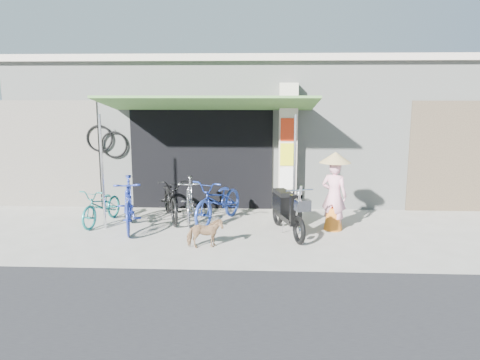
{
  "coord_description": "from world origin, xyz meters",
  "views": [
    {
      "loc": [
        0.25,
        -8.49,
        2.77
      ],
      "look_at": [
        -0.2,
        1.0,
        1.0
      ],
      "focal_mm": 35.0,
      "sensor_mm": 36.0,
      "label": 1
    }
  ],
  "objects_px": {
    "bike_silver": "(190,200)",
    "street_dog": "(205,233)",
    "bike_teal": "(102,206)",
    "bike_blue": "(129,204)",
    "nun": "(334,191)",
    "moped": "(287,211)",
    "bike_navy": "(219,201)",
    "bike_black": "(171,198)"
  },
  "relations": [
    {
      "from": "bike_black",
      "to": "bike_navy",
      "type": "bearing_deg",
      "value": -31.01
    },
    {
      "from": "bike_black",
      "to": "moped",
      "type": "height_order",
      "value": "moped"
    },
    {
      "from": "bike_blue",
      "to": "moped",
      "type": "xyz_separation_m",
      "value": [
        3.22,
        -0.14,
        -0.07
      ]
    },
    {
      "from": "bike_blue",
      "to": "moped",
      "type": "distance_m",
      "value": 3.23
    },
    {
      "from": "bike_teal",
      "to": "nun",
      "type": "distance_m",
      "value": 4.91
    },
    {
      "from": "bike_black",
      "to": "street_dog",
      "type": "distance_m",
      "value": 2.16
    },
    {
      "from": "bike_teal",
      "to": "street_dog",
      "type": "distance_m",
      "value": 2.82
    },
    {
      "from": "moped",
      "to": "bike_blue",
      "type": "bearing_deg",
      "value": 161.64
    },
    {
      "from": "bike_navy",
      "to": "nun",
      "type": "height_order",
      "value": "nun"
    },
    {
      "from": "bike_teal",
      "to": "bike_silver",
      "type": "relative_size",
      "value": 0.93
    },
    {
      "from": "bike_blue",
      "to": "nun",
      "type": "xyz_separation_m",
      "value": [
        4.19,
        0.18,
        0.27
      ]
    },
    {
      "from": "bike_teal",
      "to": "nun",
      "type": "relative_size",
      "value": 0.93
    },
    {
      "from": "bike_silver",
      "to": "nun",
      "type": "relative_size",
      "value": 1.0
    },
    {
      "from": "bike_black",
      "to": "bike_silver",
      "type": "bearing_deg",
      "value": -36.76
    },
    {
      "from": "bike_navy",
      "to": "bike_teal",
      "type": "bearing_deg",
      "value": -151.61
    },
    {
      "from": "street_dog",
      "to": "bike_black",
      "type": "bearing_deg",
      "value": 13.24
    },
    {
      "from": "moped",
      "to": "nun",
      "type": "xyz_separation_m",
      "value": [
        0.97,
        0.32,
        0.34
      ]
    },
    {
      "from": "bike_teal",
      "to": "bike_silver",
      "type": "distance_m",
      "value": 1.87
    },
    {
      "from": "bike_teal",
      "to": "bike_silver",
      "type": "height_order",
      "value": "bike_silver"
    },
    {
      "from": "bike_black",
      "to": "bike_navy",
      "type": "relative_size",
      "value": 0.97
    },
    {
      "from": "bike_blue",
      "to": "nun",
      "type": "bearing_deg",
      "value": -11.21
    },
    {
      "from": "bike_teal",
      "to": "bike_silver",
      "type": "bearing_deg",
      "value": 19.71
    },
    {
      "from": "bike_navy",
      "to": "street_dog",
      "type": "height_order",
      "value": "bike_navy"
    },
    {
      "from": "bike_navy",
      "to": "moped",
      "type": "xyz_separation_m",
      "value": [
        1.42,
        -0.72,
        -0.02
      ]
    },
    {
      "from": "street_dog",
      "to": "moped",
      "type": "bearing_deg",
      "value": -72.1
    },
    {
      "from": "bike_navy",
      "to": "street_dog",
      "type": "distance_m",
      "value": 1.69
    },
    {
      "from": "bike_silver",
      "to": "street_dog",
      "type": "distance_m",
      "value": 1.86
    },
    {
      "from": "moped",
      "to": "nun",
      "type": "height_order",
      "value": "nun"
    },
    {
      "from": "street_dog",
      "to": "moped",
      "type": "height_order",
      "value": "moped"
    },
    {
      "from": "bike_navy",
      "to": "moped",
      "type": "height_order",
      "value": "moped"
    },
    {
      "from": "bike_silver",
      "to": "nun",
      "type": "height_order",
      "value": "nun"
    },
    {
      "from": "bike_blue",
      "to": "bike_silver",
      "type": "distance_m",
      "value": 1.34
    },
    {
      "from": "bike_blue",
      "to": "bike_navy",
      "type": "xyz_separation_m",
      "value": [
        1.8,
        0.58,
        -0.05
      ]
    },
    {
      "from": "moped",
      "to": "bike_navy",
      "type": "bearing_deg",
      "value": 137.25
    },
    {
      "from": "bike_silver",
      "to": "moped",
      "type": "bearing_deg",
      "value": -27.72
    },
    {
      "from": "bike_teal",
      "to": "moped",
      "type": "height_order",
      "value": "moped"
    },
    {
      "from": "bike_blue",
      "to": "nun",
      "type": "relative_size",
      "value": 1.12
    },
    {
      "from": "bike_black",
      "to": "street_dog",
      "type": "height_order",
      "value": "bike_black"
    },
    {
      "from": "bike_teal",
      "to": "bike_blue",
      "type": "distance_m",
      "value": 0.82
    },
    {
      "from": "bike_silver",
      "to": "bike_teal",
      "type": "bearing_deg",
      "value": -177.86
    },
    {
      "from": "street_dog",
      "to": "moped",
      "type": "xyz_separation_m",
      "value": [
        1.53,
        0.95,
        0.2
      ]
    },
    {
      "from": "bike_black",
      "to": "bike_navy",
      "type": "xyz_separation_m",
      "value": [
        1.09,
        -0.24,
        0.01
      ]
    }
  ]
}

